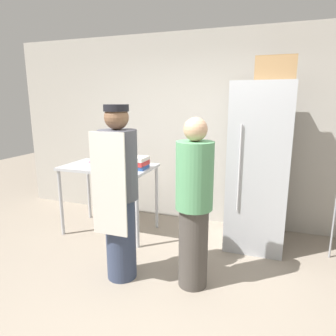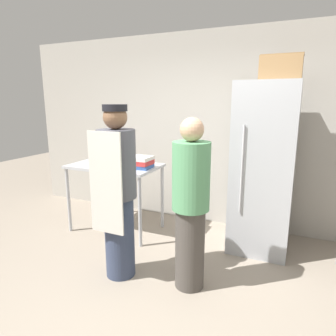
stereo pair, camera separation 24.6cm
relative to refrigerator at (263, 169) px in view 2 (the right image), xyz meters
The scene contains 10 objects.
ground_plane 1.99m from the refrigerator, 114.48° to the right, with size 14.00×14.00×0.00m, color gray.
back_wall 1.00m from the refrigerator, 140.14° to the left, with size 6.40×0.12×2.72m, color #ADA89E.
refrigerator is the anchor object (origin of this frame).
prep_counter 1.93m from the refrigerator, behind, with size 1.20×0.72×0.93m.
donut_box 2.05m from the refrigerator, behind, with size 0.29×0.23×0.27m.
blender_pitcher 1.78m from the refrigerator, behind, with size 0.13×0.13×0.27m.
binder_stack 1.51m from the refrigerator, 168.47° to the right, with size 0.28×0.27×0.15m.
cardboard_storage_box 1.13m from the refrigerator, 24.06° to the right, with size 0.43×0.35×0.27m.
person_baker 1.74m from the refrigerator, 135.42° to the right, with size 0.37×0.39×1.75m.
person_customer 1.23m from the refrigerator, 114.68° to the right, with size 0.35×0.35×1.64m.
Camera 2 is at (1.08, -2.03, 1.78)m, focal length 32.00 mm.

